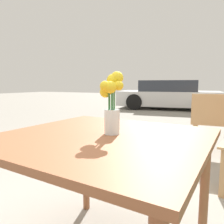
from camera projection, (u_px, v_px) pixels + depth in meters
table_front at (103, 152)px, 1.09m from camera, size 1.04×1.00×0.73m
flower_vase at (112, 103)px, 1.08m from camera, size 0.12×0.13×0.31m
parked_car at (168, 95)px, 8.68m from camera, size 4.05×2.35×1.12m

